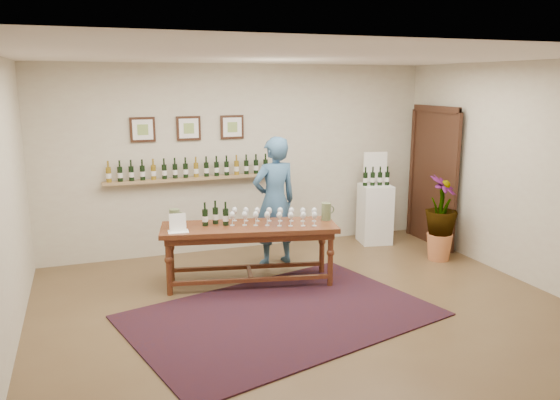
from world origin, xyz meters
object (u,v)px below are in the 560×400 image
object	(u,v)px
tasting_table	(249,234)
person	(275,201)
potted_plant	(441,218)
display_pedestal	(375,214)

from	to	relation	value
tasting_table	person	bearing A→B (deg)	60.68
tasting_table	potted_plant	xyz separation A→B (m)	(2.87, -0.02, -0.04)
display_pedestal	potted_plant	bearing A→B (deg)	-68.32
display_pedestal	person	bearing A→B (deg)	-166.46
display_pedestal	potted_plant	size ratio (longest dim) A/B	0.88
display_pedestal	person	world-z (taller)	person
potted_plant	person	world-z (taller)	person
person	tasting_table	bearing A→B (deg)	40.48
person	display_pedestal	bearing A→B (deg)	-174.66
tasting_table	potted_plant	distance (m)	2.87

